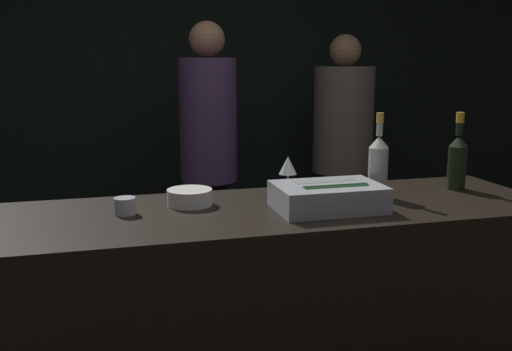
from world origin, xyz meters
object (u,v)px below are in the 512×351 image
champagne_bottle (457,159)px  person_blond_tee (209,152)px  ice_bin_with_bottles (328,196)px  person_in_hoodie (342,148)px  bowl_white (190,197)px  rose_wine_bottle (378,164)px  candle_votive (125,206)px  wine_glass (288,167)px

champagne_bottle → person_blond_tee: bearing=124.5°
ice_bin_with_bottles → person_in_hoodie: 1.81m
ice_bin_with_bottles → person_blond_tee: (-0.19, 1.42, -0.04)m
bowl_white → rose_wine_bottle: size_ratio=0.51×
bowl_white → rose_wine_bottle: (0.76, -0.07, 0.10)m
person_blond_tee → bowl_white: bearing=107.7°
candle_votive → wine_glass: bearing=13.3°
rose_wine_bottle → person_in_hoodie: 1.59m
ice_bin_with_bottles → rose_wine_bottle: rose_wine_bottle is taller
bowl_white → rose_wine_bottle: 0.77m
bowl_white → champagne_bottle: size_ratio=0.52×
champagne_bottle → rose_wine_bottle: (-0.40, -0.04, 0.00)m
rose_wine_bottle → person_blond_tee: person_blond_tee is taller
rose_wine_bottle → person_blond_tee: size_ratio=0.20×
rose_wine_bottle → person_in_hoodie: (0.50, 1.50, -0.17)m
ice_bin_with_bottles → bowl_white: (-0.49, 0.20, -0.02)m
candle_votive → person_blond_tee: size_ratio=0.04×
champagne_bottle → rose_wine_bottle: rose_wine_bottle is taller
ice_bin_with_bottles → wine_glass: 0.30m
wine_glass → champagne_bottle: champagne_bottle is taller
person_blond_tee → rose_wine_bottle: bearing=141.1°
wine_glass → champagne_bottle: (0.73, -0.11, 0.02)m
candle_votive → person_in_hoodie: size_ratio=0.05×
ice_bin_with_bottles → person_in_hoodie: size_ratio=0.23×
wine_glass → rose_wine_bottle: (0.33, -0.15, 0.02)m
candle_votive → champagne_bottle: 1.41m
person_in_hoodie → person_blond_tee: (-0.96, -0.21, 0.05)m
bowl_white → wine_glass: (0.43, 0.09, 0.08)m
candle_votive → person_in_hoodie: bearing=45.0°
champagne_bottle → person_blond_tee: (-0.86, 1.25, -0.12)m
bowl_white → ice_bin_with_bottles: bearing=-21.8°
candle_votive → champagne_bottle: champagne_bottle is taller
ice_bin_with_bottles → person_blond_tee: 1.44m
ice_bin_with_bottles → rose_wine_bottle: bearing=26.1°
champagne_bottle → person_in_hoodie: person_in_hoodie is taller
bowl_white → champagne_bottle: 1.16m
candle_votive → person_blond_tee: bearing=67.2°
bowl_white → candle_votive: same height
wine_glass → candle_votive: size_ratio=2.03×
champagne_bottle → bowl_white: bearing=178.9°
rose_wine_bottle → wine_glass: bearing=155.6°
person_blond_tee → candle_votive: bearing=98.6°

